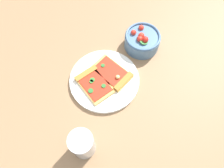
% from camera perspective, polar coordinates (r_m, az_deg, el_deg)
% --- Properties ---
extents(ground_plane, '(2.40, 2.40, 0.00)m').
position_cam_1_polar(ground_plane, '(0.79, -2.19, 1.09)').
color(ground_plane, '#93704C').
rests_on(ground_plane, ground).
extents(plate, '(0.25, 0.25, 0.01)m').
position_cam_1_polar(plate, '(0.78, -2.07, 0.98)').
color(plate, silver).
rests_on(plate, ground_plane).
extents(pizza_slice_near, '(0.13, 0.09, 0.01)m').
position_cam_1_polar(pizza_slice_near, '(0.76, -4.93, 0.31)').
color(pizza_slice_near, '#E5B256').
rests_on(pizza_slice_near, plate).
extents(pizza_slice_far, '(0.15, 0.11, 0.02)m').
position_cam_1_polar(pizza_slice_far, '(0.77, 0.34, 2.70)').
color(pizza_slice_far, '#E5B256').
rests_on(pizza_slice_far, plate).
extents(salad_bowl, '(0.13, 0.13, 0.08)m').
position_cam_1_polar(salad_bowl, '(0.84, 7.85, 11.20)').
color(salad_bowl, '#4C7299').
rests_on(salad_bowl, ground_plane).
extents(soda_glass, '(0.07, 0.07, 0.11)m').
position_cam_1_polar(soda_glass, '(0.67, -7.65, -15.37)').
color(soda_glass, silver).
rests_on(soda_glass, ground_plane).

